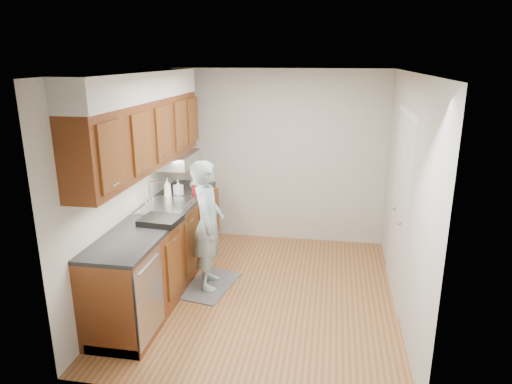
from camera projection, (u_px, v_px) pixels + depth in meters
The scene contains 15 objects.
floor at pixel (262, 294), 5.31m from camera, with size 3.50×3.50×0.00m, color #975F39.
ceiling at pixel (263, 72), 4.60m from camera, with size 3.50×3.50×0.00m, color white.
wall_left at pixel (133, 185), 5.20m from camera, with size 0.02×3.50×2.50m, color #B4B3A9.
wall_right at pixel (406, 198), 4.71m from camera, with size 0.02×3.50×2.50m, color #B4B3A9.
wall_back at pixel (281, 157), 6.61m from camera, with size 3.00×0.02×2.50m, color #B4B3A9.
counter at pixel (162, 248), 5.37m from camera, with size 0.64×2.80×1.30m.
upper_cabinets at pixel (144, 123), 5.02m from camera, with size 0.47×2.80×1.21m.
closet_door at pixel (399, 209), 5.06m from camera, with size 0.02×1.22×2.05m, color white.
floor_mat at pixel (210, 285), 5.49m from camera, with size 0.50×0.85×0.02m, color slate.
person at pixel (208, 217), 5.25m from camera, with size 0.61×0.41×1.74m, color #8CA5AA.
soap_bottle_a at pixel (167, 188), 5.75m from camera, with size 0.10×0.10×0.25m, color white.
soap_bottle_b at pixel (178, 188), 5.84m from camera, with size 0.09×0.09×0.20m, color white.
soap_bottle_c at pixel (195, 183), 6.11m from camera, with size 0.14×0.14×0.18m, color white.
soda_can at pixel (194, 190), 5.85m from camera, with size 0.07×0.07×0.13m, color #AB1D20.
dish_rack at pixel (161, 220), 4.87m from camera, with size 0.41×0.34×0.06m, color black.
Camera 1 is at (0.73, -4.70, 2.65)m, focal length 32.00 mm.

